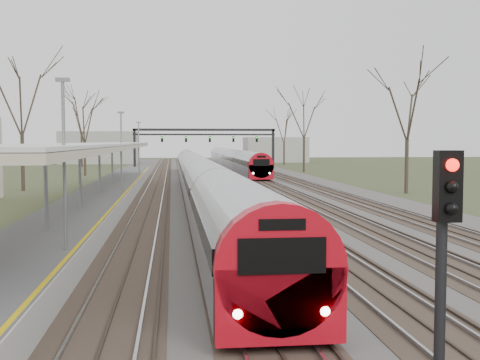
# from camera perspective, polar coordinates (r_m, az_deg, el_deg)

# --- Properties ---
(track_bed) EXTENTS (24.00, 160.00, 0.22)m
(track_bed) POSITION_cam_1_polar(r_m,az_deg,el_deg) (59.33, -1.77, -0.32)
(track_bed) COLOR #474442
(track_bed) RESTS_ON ground
(platform) EXTENTS (3.50, 69.00, 1.00)m
(platform) POSITION_cam_1_polar(r_m,az_deg,el_deg) (41.90, -12.58, -1.48)
(platform) COLOR #9E9B93
(platform) RESTS_ON ground
(canopy) EXTENTS (4.10, 50.00, 3.11)m
(canopy) POSITION_cam_1_polar(r_m,az_deg,el_deg) (37.25, -13.39, 3.15)
(canopy) COLOR slate
(canopy) RESTS_ON platform
(signal_gantry) EXTENTS (21.00, 0.59, 6.08)m
(signal_gantry) POSITION_cam_1_polar(r_m,az_deg,el_deg) (89.11, -3.34, 4.14)
(signal_gantry) COLOR black
(signal_gantry) RESTS_ON ground
(tree_west_far) EXTENTS (5.50, 5.50, 11.33)m
(tree_west_far) POSITION_cam_1_polar(r_m,az_deg,el_deg) (53.59, -20.04, 7.54)
(tree_west_far) COLOR #2D231C
(tree_west_far) RESTS_ON ground
(tree_east_far) EXTENTS (5.00, 5.00, 10.30)m
(tree_east_far) POSITION_cam_1_polar(r_m,az_deg,el_deg) (49.69, 15.62, 7.10)
(tree_east_far) COLOR #2D231C
(tree_east_far) RESTS_ON ground
(train_near) EXTENTS (2.62, 75.21, 3.05)m
(train_near) POSITION_cam_1_polar(r_m,az_deg,el_deg) (48.66, -4.02, 0.46)
(train_near) COLOR #AFB1B9
(train_near) RESTS_ON ground
(train_far) EXTENTS (2.62, 60.21, 3.05)m
(train_far) POSITION_cam_1_polar(r_m,az_deg,el_deg) (91.04, -0.74, 1.98)
(train_far) COLOR #AFB1B9
(train_far) RESTS_ON ground
(signal_post) EXTENTS (0.35, 0.45, 4.10)m
(signal_post) POSITION_cam_1_polar(r_m,az_deg,el_deg) (9.03, 18.76, -6.07)
(signal_post) COLOR black
(signal_post) RESTS_ON ground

